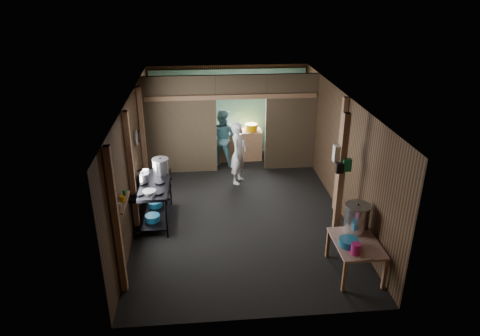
{
  "coord_description": "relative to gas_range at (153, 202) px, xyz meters",
  "views": [
    {
      "loc": [
        -0.78,
        -8.64,
        4.86
      ],
      "look_at": [
        0.0,
        -0.2,
        1.1
      ],
      "focal_mm": 32.42,
      "sensor_mm": 36.0,
      "label": 1
    }
  ],
  "objects": [
    {
      "name": "turquoise_panel",
      "position": [
        1.88,
        3.81,
        0.8
      ],
      "size": [
        4.4,
        0.06,
        2.5
      ],
      "primitive_type": "cube",
      "color": "#70C2B8",
      "rests_on": "wall_back"
    },
    {
      "name": "back_counter",
      "position": [
        2.18,
        3.32,
        -0.02
      ],
      "size": [
        1.2,
        0.5,
        0.85
      ],
      "primitive_type": "cube",
      "color": "#976C4F",
      "rests_on": "floor"
    },
    {
      "name": "jar_green",
      "position": [
        -0.27,
        -1.51,
        1.02
      ],
      "size": [
        0.06,
        0.06,
        0.1
      ],
      "primitive_type": "cylinder",
      "color": "#126A38",
      "rests_on": "wall_shelf"
    },
    {
      "name": "partition_right",
      "position": [
        3.46,
        2.57,
        0.85
      ],
      "size": [
        1.35,
        0.1,
        2.6
      ],
      "primitive_type": "cube",
      "color": "brown",
      "rests_on": "floor"
    },
    {
      "name": "wash_basin",
      "position": [
        3.53,
        -2.21,
        0.24
      ],
      "size": [
        0.41,
        0.41,
        0.12
      ],
      "primitive_type": "cylinder",
      "rotation": [
        0.0,
        0.0,
        -0.29
      ],
      "color": "#196592",
      "rests_on": "prep_table"
    },
    {
      "name": "bag_white",
      "position": [
        3.68,
        -0.85,
        1.33
      ],
      "size": [
        0.22,
        0.15,
        0.32
      ],
      "primitive_type": "cube",
      "color": "beige",
      "rests_on": "post_free"
    },
    {
      "name": "jar_yellow",
      "position": [
        -0.27,
        -1.73,
        1.02
      ],
      "size": [
        0.08,
        0.08,
        0.1
      ],
      "primitive_type": "cylinder",
      "color": "#CF8B01",
      "rests_on": "wall_shelf"
    },
    {
      "name": "wall_back",
      "position": [
        1.88,
        3.87,
        0.85
      ],
      "size": [
        4.5,
        0.0,
        2.6
      ],
      "primitive_type": "cube",
      "color": "#4B331E",
      "rests_on": "ground"
    },
    {
      "name": "bag_black",
      "position": [
        3.66,
        -1.01,
        1.1
      ],
      "size": [
        0.14,
        0.1,
        0.2
      ],
      "primitive_type": "cube",
      "color": "black",
      "rests_on": "post_free"
    },
    {
      "name": "knife",
      "position": [
        3.69,
        -2.64,
        0.18
      ],
      "size": [
        0.3,
        0.1,
        0.01
      ],
      "primitive_type": "cube",
      "rotation": [
        0.0,
        0.0,
        0.2
      ],
      "color": "silver",
      "rests_on": "prep_table"
    },
    {
      "name": "post_right",
      "position": [
        4.06,
        0.17,
        0.85
      ],
      "size": [
        0.1,
        0.12,
        2.6
      ],
      "primitive_type": "cube",
      "color": "#976C4F",
      "rests_on": "floor"
    },
    {
      "name": "blue_tub_back",
      "position": [
        0.0,
        0.33,
        -0.21
      ],
      "size": [
        0.31,
        0.31,
        0.12
      ],
      "primitive_type": "cylinder",
      "color": "#196592",
      "rests_on": "gas_range"
    },
    {
      "name": "wall_clock",
      "position": [
        2.13,
        3.77,
        1.45
      ],
      "size": [
        0.2,
        0.03,
        0.2
      ],
      "primitive_type": "cylinder",
      "rotation": [
        1.57,
        0.0,
        0.0
      ],
      "color": "beige",
      "rests_on": "wall_back"
    },
    {
      "name": "wall_front",
      "position": [
        1.88,
        -3.13,
        0.85
      ],
      "size": [
        4.5,
        0.0,
        2.6
      ],
      "primitive_type": "cube",
      "color": "#4B331E",
      "rests_on": "ground"
    },
    {
      "name": "partition_left",
      "position": [
        0.55,
        2.57,
        0.85
      ],
      "size": [
        1.85,
        0.1,
        2.6
      ],
      "primitive_type": "cube",
      "color": "brown",
      "rests_on": "floor"
    },
    {
      "name": "cook",
      "position": [
        1.99,
        1.77,
        0.35
      ],
      "size": [
        0.59,
        0.69,
        1.6
      ],
      "primitive_type": "imported",
      "rotation": [
        0.0,
        0.0,
        1.15
      ],
      "color": "silver",
      "rests_on": "floor"
    },
    {
      "name": "pan_lid_big",
      "position": [
        -0.33,
        0.77,
        1.2
      ],
      "size": [
        0.03,
        0.34,
        0.34
      ],
      "primitive_type": "cylinder",
      "rotation": [
        0.0,
        1.57,
        0.0
      ],
      "color": "gray",
      "rests_on": "wall_left"
    },
    {
      "name": "post_left_b",
      "position": [
        -0.3,
        -0.43,
        0.85
      ],
      "size": [
        0.1,
        0.12,
        2.6
      ],
      "primitive_type": "cube",
      "color": "#976C4F",
      "rests_on": "floor"
    },
    {
      "name": "pan_lid_small",
      "position": [
        -0.33,
        1.17,
        1.1
      ],
      "size": [
        0.03,
        0.3,
        0.3
      ],
      "primitive_type": "cylinder",
      "rotation": [
        0.0,
        1.57,
        0.0
      ],
      "color": "black",
      "rests_on": "wall_left"
    },
    {
      "name": "wall_left",
      "position": [
        -0.37,
        0.37,
        0.85
      ],
      "size": [
        0.0,
        7.0,
        2.6
      ],
      "primitive_type": "cube",
      "color": "#4B331E",
      "rests_on": "ground"
    },
    {
      "name": "frying_pan",
      "position": [
        0.0,
        -0.42,
        0.47
      ],
      "size": [
        0.43,
        0.56,
        0.07
      ],
      "primitive_type": null,
      "rotation": [
        0.0,
        0.0,
        -0.38
      ],
      "color": "gray",
      "rests_on": "gas_range"
    },
    {
      "name": "worker_back",
      "position": [
        1.64,
        2.97,
        0.34
      ],
      "size": [
        0.94,
        0.84,
        1.58
      ],
      "primitive_type": "imported",
      "rotation": [
        0.0,
        0.0,
        2.77
      ],
      "color": "#467980",
      "rests_on": "floor"
    },
    {
      "name": "stove_pot_large",
      "position": [
        0.17,
        0.51,
        0.61
      ],
      "size": [
        0.45,
        0.45,
        0.36
      ],
      "primitive_type": null,
      "rotation": [
        0.0,
        0.0,
        -0.3
      ],
      "color": "silver",
      "rests_on": "gas_range"
    },
    {
      "name": "stove_saucepan",
      "position": [
        -0.17,
        0.45,
        0.5
      ],
      "size": [
        0.19,
        0.19,
        0.11
      ],
      "primitive_type": "cylinder",
      "rotation": [
        0.0,
        0.0,
        -0.04
      ],
      "color": "silver",
      "rests_on": "gas_range"
    },
    {
      "name": "floor",
      "position": [
        1.88,
        0.37,
        -0.45
      ],
      "size": [
        4.5,
        7.0,
        0.0
      ],
      "primitive_type": "cube",
      "color": "black",
      "rests_on": "ground"
    },
    {
      "name": "bag_green",
      "position": [
        3.8,
        -0.99,
        1.15
      ],
      "size": [
        0.16,
        0.12,
        0.24
      ],
      "primitive_type": "cube",
      "color": "#126A38",
      "rests_on": "post_free"
    },
    {
      "name": "jar_white",
      "position": [
        -0.27,
        -1.98,
        1.02
      ],
      "size": [
        0.07,
        0.07,
        0.1
      ],
      "primitive_type": "cylinder",
      "color": "beige",
      "rests_on": "wall_shelf"
    },
    {
      "name": "blue_tub_front",
      "position": [
        0.0,
        -0.29,
        -0.21
      ],
      "size": [
        0.31,
        0.31,
        0.13
      ],
      "primitive_type": "cylinder",
      "color": "#196592",
      "rests_on": "gas_range"
    },
    {
      "name": "stock_pot",
      "position": [
        3.82,
        -1.74,
        0.42
      ],
      "size": [
        0.55,
        0.55,
        0.53
      ],
      "primitive_type": null,
      "rotation": [
        0.0,
        0.0,
        0.23
      ],
      "color": "silver",
      "rests_on": "prep_table"
    },
    {
      "name": "post_left_c",
      "position": [
        -0.3,
        1.57,
        0.85
      ],
      "size": [
        0.1,
        0.12,
        2.6
      ],
      "primitive_type": "cube",
      "color": "#976C4F",
      "rests_on": "floor"
    },
    {
      "name": "wall_shelf",
      "position": [
        -0.27,
        -1.73,
        0.95
      ],
      "size": [
        0.14,
        0.8,
        0.03
      ],
      "primitive_type": "cube",
      "color": "#976C4F",
      "rests_on": "wall_left"
    },
    {
      "name": "gas_range",
      "position": [
        0.0,
        0.0,
        0.0
      ],
      "size": [
        0.78,
        1.52,
        0.9
      ],
      "primitive_type": null,
      "color": "black",
      "rests_on": "floor"
    },
    {
      "name": "prep_table",
      "position": [
        3.71,
        -2.13,
        -0.14
      ],
      "size": [
        0.77,
        1.06,
        0.63
      ],
      "primitive_type": null,
      "color": "tan",
      "rests_on": "floor"
    },
    {
      "name": "partition_header",
      "position": [
        2.13,
        2.57,
        1.85
      ],
      "size": [
        1.3,
        0.1,
        0.6
      ],
      "primitive_type": "cube",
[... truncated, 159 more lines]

